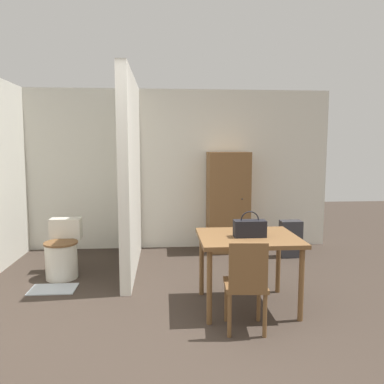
% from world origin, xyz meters
% --- Properties ---
extents(ground_plane, '(16.00, 16.00, 0.00)m').
position_xyz_m(ground_plane, '(0.00, 0.00, 0.00)').
color(ground_plane, '#382D26').
extents(wall_back, '(5.25, 0.12, 2.50)m').
position_xyz_m(wall_back, '(0.00, 3.32, 1.25)').
color(wall_back, silver).
rests_on(wall_back, ground_plane).
extents(partition_wall, '(0.12, 1.97, 2.50)m').
position_xyz_m(partition_wall, '(-0.44, 2.28, 1.25)').
color(partition_wall, silver).
rests_on(partition_wall, ground_plane).
extents(dining_table, '(0.97, 0.81, 0.73)m').
position_xyz_m(dining_table, '(0.81, 0.93, 0.65)').
color(dining_table, brown).
rests_on(dining_table, ground_plane).
extents(wooden_chair, '(0.39, 0.39, 0.83)m').
position_xyz_m(wooden_chair, '(0.68, 0.41, 0.44)').
color(wooden_chair, brown).
rests_on(wooden_chair, ground_plane).
extents(toilet, '(0.41, 0.55, 0.70)m').
position_xyz_m(toilet, '(-1.28, 1.99, 0.30)').
color(toilet, silver).
rests_on(toilet, ground_plane).
extents(handbag, '(0.31, 0.14, 0.25)m').
position_xyz_m(handbag, '(0.82, 0.90, 0.82)').
color(handbag, black).
rests_on(handbag, dining_table).
extents(wooden_cabinet, '(0.62, 0.49, 1.53)m').
position_xyz_m(wooden_cabinet, '(0.97, 3.01, 0.77)').
color(wooden_cabinet, brown).
rests_on(wooden_cabinet, ground_plane).
extents(bath_mat, '(0.51, 0.33, 0.01)m').
position_xyz_m(bath_mat, '(-1.28, 1.54, 0.01)').
color(bath_mat, '#B2BCC6').
rests_on(bath_mat, ground_plane).
extents(space_heater, '(0.31, 0.19, 0.54)m').
position_xyz_m(space_heater, '(1.84, 2.61, 0.27)').
color(space_heater, '#2D2D33').
rests_on(space_heater, ground_plane).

